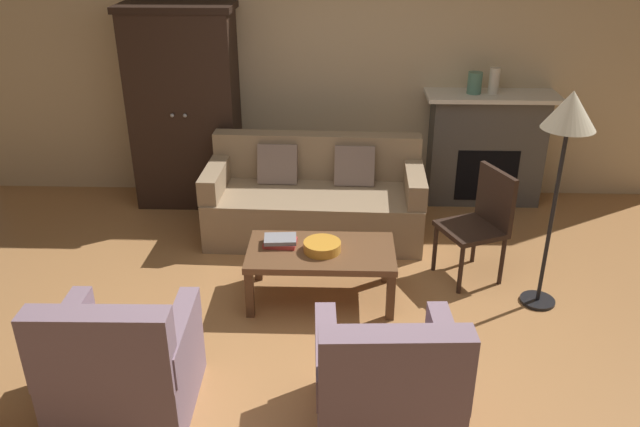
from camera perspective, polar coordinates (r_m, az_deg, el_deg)
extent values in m
plane|color=#B27A47|center=(4.60, 0.27, -10.40)|extent=(9.60, 9.60, 0.00)
cube|color=beige|center=(6.40, 0.96, 13.87)|extent=(7.20, 0.10, 2.80)
cube|color=#4C4947|center=(6.56, 14.60, 5.51)|extent=(1.10, 0.36, 1.08)
cube|color=black|center=(6.46, 14.73, 3.28)|extent=(0.60, 0.01, 0.52)
cube|color=white|center=(6.38, 15.20, 10.17)|extent=(1.26, 0.48, 0.04)
cube|color=black|center=(6.37, -11.97, 8.99)|extent=(1.00, 0.52, 1.88)
cube|color=black|center=(6.18, -12.82, 17.62)|extent=(1.06, 0.55, 0.06)
sphere|color=#ADAFB5|center=(6.12, -13.12, 8.56)|extent=(0.04, 0.04, 0.04)
sphere|color=#ADAFB5|center=(6.09, -12.02, 8.59)|extent=(0.04, 0.04, 0.04)
cube|color=#937A5B|center=(5.75, -0.49, 0.05)|extent=(1.92, 0.90, 0.44)
cube|color=#937A5B|center=(5.90, -0.27, 5.24)|extent=(1.90, 0.24, 0.42)
cube|color=#937A5B|center=(5.75, -9.30, 3.25)|extent=(0.18, 0.80, 0.22)
cube|color=#937A5B|center=(5.63, 8.48, 2.83)|extent=(0.18, 0.80, 0.22)
cube|color=#7F6B60|center=(5.82, -3.82, 4.46)|extent=(0.37, 0.20, 0.37)
cube|color=#7F6B60|center=(5.77, 3.12, 4.30)|extent=(0.37, 0.20, 0.37)
cube|color=brown|center=(4.74, 0.09, -3.52)|extent=(1.10, 0.60, 0.05)
cube|color=brown|center=(4.67, -6.33, -7.21)|extent=(0.06, 0.06, 0.37)
cube|color=brown|center=(4.64, 6.35, -7.43)|extent=(0.06, 0.06, 0.37)
cube|color=brown|center=(5.11, -5.56, -4.05)|extent=(0.06, 0.06, 0.37)
cube|color=brown|center=(5.09, 5.95, -4.23)|extent=(0.06, 0.06, 0.37)
cylinder|color=orange|center=(4.70, 0.20, -2.98)|extent=(0.28, 0.28, 0.07)
cube|color=#B73833|center=(4.80, -3.59, -2.64)|extent=(0.25, 0.19, 0.03)
cube|color=gray|center=(4.79, -3.59, -2.31)|extent=(0.25, 0.19, 0.03)
cylinder|color=slate|center=(6.31, 13.70, 11.32)|extent=(0.13, 0.13, 0.20)
cylinder|color=beige|center=(6.34, 15.35, 11.41)|extent=(0.10, 0.10, 0.25)
cube|color=gray|center=(4.04, -16.81, -13.88)|extent=(0.77, 0.77, 0.42)
cube|color=gray|center=(3.54, -19.12, -11.48)|extent=(0.76, 0.17, 0.46)
cube|color=gray|center=(3.77, -12.53, -10.57)|extent=(0.13, 0.70, 0.20)
cube|color=gray|center=(3.97, -22.00, -9.97)|extent=(0.13, 0.70, 0.20)
cube|color=gray|center=(3.77, 5.80, -16.05)|extent=(0.80, 0.80, 0.42)
cube|color=gray|center=(3.25, 6.76, -13.88)|extent=(0.77, 0.20, 0.46)
cube|color=gray|center=(3.62, 11.34, -12.11)|extent=(0.15, 0.70, 0.20)
cube|color=gray|center=(3.54, 0.60, -12.45)|extent=(0.15, 0.70, 0.20)
cube|color=black|center=(5.14, 13.37, -1.40)|extent=(0.58, 0.58, 0.04)
cylinder|color=black|center=(5.28, 10.28, -3.06)|extent=(0.04, 0.04, 0.41)
cylinder|color=black|center=(5.01, 12.50, -4.98)|extent=(0.04, 0.04, 0.41)
cylinder|color=black|center=(5.48, 13.68, -2.32)|extent=(0.04, 0.04, 0.41)
cylinder|color=black|center=(5.21, 16.01, -4.12)|extent=(0.04, 0.04, 0.41)
cube|color=black|center=(5.15, 15.49, 1.42)|extent=(0.21, 0.42, 0.45)
cylinder|color=black|center=(5.16, 18.91, -7.39)|extent=(0.26, 0.26, 0.02)
cylinder|color=black|center=(4.84, 20.05, -0.52)|extent=(0.03, 0.03, 1.40)
cone|color=beige|center=(4.56, 21.58, 8.64)|extent=(0.36, 0.36, 0.26)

